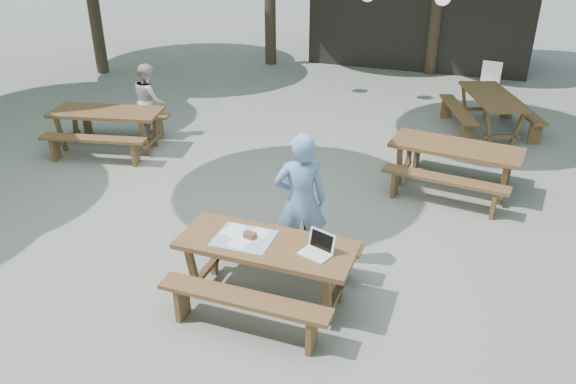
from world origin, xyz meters
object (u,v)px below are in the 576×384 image
(picnic_table_nw, at_px, (109,129))
(second_person, at_px, (149,100))
(woman, at_px, (301,202))
(plastic_chair, at_px, (487,91))
(main_picnic_table, at_px, (267,270))

(picnic_table_nw, distance_m, second_person, 1.03)
(woman, xyz_separation_m, second_person, (-4.27, 3.31, -0.17))
(second_person, height_order, plastic_chair, second_person)
(main_picnic_table, bearing_deg, second_person, 135.18)
(main_picnic_table, xyz_separation_m, plastic_chair, (2.04, 8.65, -0.13))
(picnic_table_nw, relative_size, woman, 1.24)
(woman, height_order, second_person, woman)
(second_person, bearing_deg, plastic_chair, -94.19)
(second_person, bearing_deg, picnic_table_nw, 119.29)
(second_person, bearing_deg, woman, -168.24)
(picnic_table_nw, height_order, woman, woman)
(picnic_table_nw, xyz_separation_m, woman, (4.61, -2.39, 0.50))
(second_person, distance_m, plastic_chair, 7.69)
(picnic_table_nw, bearing_deg, plastic_chair, 27.33)
(woman, bearing_deg, plastic_chair, -126.72)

